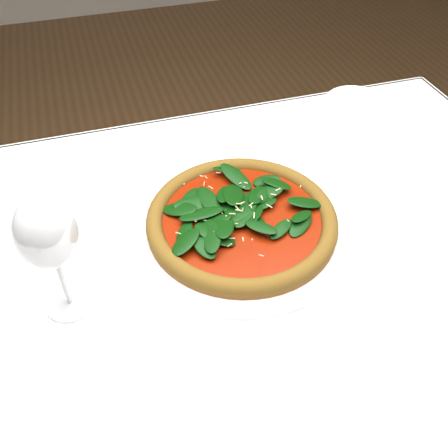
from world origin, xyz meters
name	(u,v)px	position (x,y,z in m)	size (l,w,h in m)	color
ground	(230,445)	(0.00, 0.00, 0.00)	(6.00, 6.00, 0.00)	brown
dining_table	(233,290)	(0.00, 0.00, 0.65)	(1.21, 0.81, 0.75)	silver
plate	(241,227)	(0.03, 0.04, 0.76)	(0.35, 0.35, 0.02)	white
pizza	(242,218)	(0.03, 0.04, 0.78)	(0.39, 0.39, 0.04)	brown
wine_glass	(47,235)	(-0.25, -0.03, 0.89)	(0.08, 0.08, 0.19)	silver
saucer_far	(356,102)	(0.39, 0.34, 0.76)	(0.13, 0.13, 0.01)	white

